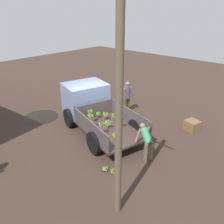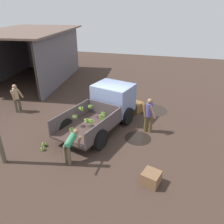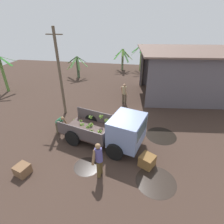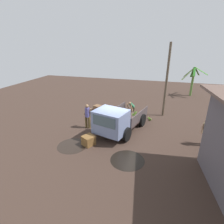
# 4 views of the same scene
# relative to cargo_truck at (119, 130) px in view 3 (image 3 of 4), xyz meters

# --- Properties ---
(ground) EXTENTS (36.00, 36.00, 0.00)m
(ground) POSITION_rel_cargo_truck_xyz_m (-0.70, 0.15, -1.01)
(ground) COLOR #3D2C24
(mud_patch_0) EXTENTS (1.23, 1.23, 0.01)m
(mud_patch_0) POSITION_rel_cargo_truck_xyz_m (-1.26, -1.77, -1.01)
(mud_patch_0) COLOR black
(mud_patch_0) RESTS_ON ground
(mud_patch_1) EXTENTS (1.78, 1.78, 0.01)m
(mud_patch_1) POSITION_rel_cargo_truck_xyz_m (2.38, 1.32, -1.01)
(mud_patch_1) COLOR black
(mud_patch_1) RESTS_ON ground
(mud_patch_2) EXTENTS (1.74, 1.74, 0.01)m
(mud_patch_2) POSITION_rel_cargo_truck_xyz_m (1.93, -2.08, -1.01)
(mud_patch_2) COLOR black
(mud_patch_2) RESTS_ON ground
(cargo_truck) EXTENTS (4.85, 3.08, 1.88)m
(cargo_truck) POSITION_rel_cargo_truck_xyz_m (0.00, 0.00, 0.00)
(cargo_truck) COLOR #3F2E2B
(cargo_truck) RESTS_ON ground
(warehouse_shed) EXTENTS (9.48, 6.85, 3.88)m
(warehouse_shed) POSITION_rel_cargo_truck_xyz_m (5.53, 7.84, 1.71)
(warehouse_shed) COLOR #5C565D
(warehouse_shed) RESTS_ON ground
(utility_pole) EXTENTS (1.07, 0.18, 5.74)m
(utility_pole) POSITION_rel_cargo_truck_xyz_m (-4.35, 3.01, 1.93)
(utility_pole) COLOR brown
(utility_pole) RESTS_ON ground
(banana_palm_0) EXTENTS (2.59, 2.55, 3.21)m
(banana_palm_0) POSITION_rel_cargo_truck_xyz_m (-11.31, 5.98, 0.77)
(banana_palm_0) COLOR #5C843C
(banana_palm_0) RESTS_ON ground
(banana_palm_1) EXTENTS (2.67, 2.71, 3.22)m
(banana_palm_1) POSITION_rel_cargo_truck_xyz_m (0.72, 15.20, 0.73)
(banana_palm_1) COLOR olive
(banana_palm_1) RESTS_ON ground
(banana_palm_2) EXTENTS (2.29, 2.30, 2.62)m
(banana_palm_2) POSITION_rel_cargo_truck_xyz_m (-1.62, 15.02, 0.46)
(banana_palm_2) COLOR #5B6B44
(banana_palm_2) RESTS_ON ground
(banana_palm_3) EXTENTS (2.60, 2.28, 2.35)m
(banana_palm_3) POSITION_rel_cargo_truck_xyz_m (-6.19, 11.05, 0.27)
(banana_palm_3) COLOR #475A3E
(banana_palm_3) RESTS_ON ground
(person_foreground_visitor) EXTENTS (0.45, 0.71, 1.75)m
(person_foreground_visitor) POSITION_rel_cargo_truck_xyz_m (-0.56, -2.12, -0.04)
(person_foreground_visitor) COLOR brown
(person_foreground_visitor) RESTS_ON ground
(person_worker_loading) EXTENTS (0.76, 0.70, 1.29)m
(person_worker_loading) POSITION_rel_cargo_truck_xyz_m (-3.54, 0.50, -0.25)
(person_worker_loading) COLOR brown
(person_worker_loading) RESTS_ON ground
(person_bystander_near_shed) EXTENTS (0.62, 0.51, 1.64)m
(person_bystander_near_shed) POSITION_rel_cargo_truck_xyz_m (-0.30, 5.32, -0.10)
(person_bystander_near_shed) COLOR brown
(person_bystander_near_shed) RESTS_ON ground
(banana_bunch_on_ground_0) EXTENTS (0.20, 0.22, 0.17)m
(banana_bunch_on_ground_0) POSITION_rel_cargo_truck_xyz_m (-3.27, 1.97, -0.91)
(banana_bunch_on_ground_0) COLOR #4D4632
(banana_bunch_on_ground_0) RESTS_ON ground
(banana_bunch_on_ground_1) EXTENTS (0.23, 0.23, 0.19)m
(banana_bunch_on_ground_1) POSITION_rel_cargo_truck_xyz_m (-2.98, 2.08, -0.91)
(banana_bunch_on_ground_1) COLOR brown
(banana_bunch_on_ground_1) RESTS_ON ground
(wooden_crate_0) EXTENTS (0.72, 0.72, 0.46)m
(wooden_crate_0) POSITION_rel_cargo_truck_xyz_m (-3.96, -2.66, -0.78)
(wooden_crate_0) COLOR brown
(wooden_crate_0) RESTS_ON ground
(wooden_crate_1) EXTENTS (0.87, 0.87, 0.56)m
(wooden_crate_1) POSITION_rel_cargo_truck_xyz_m (1.53, -1.20, -0.73)
(wooden_crate_1) COLOR brown
(wooden_crate_1) RESTS_ON ground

